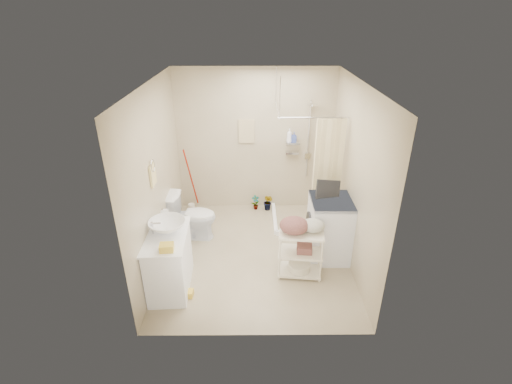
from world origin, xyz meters
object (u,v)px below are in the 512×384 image
vanity (169,261)px  toilet (192,216)px  laundry_rack (301,249)px  washing_machine (331,228)px

vanity → toilet: (0.12, 1.25, -0.02)m
toilet → vanity: bearing=-179.9°
vanity → toilet: bearing=81.9°
laundry_rack → vanity: bearing=-165.4°
washing_machine → vanity: bearing=-162.1°
toilet → laundry_rack: (1.67, -0.99, 0.03)m
vanity → laundry_rack: size_ratio=1.12×
toilet → laundry_rack: laundry_rack is taller
vanity → laundry_rack: (1.79, 0.26, 0.00)m
washing_machine → laundry_rack: 0.69m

